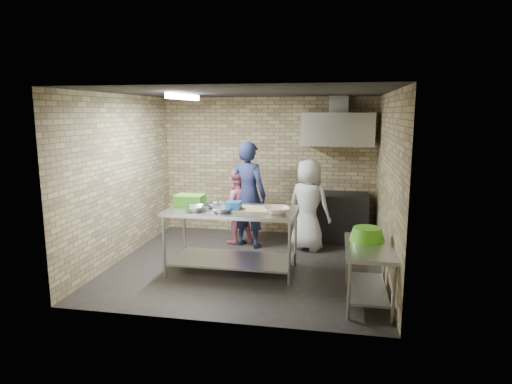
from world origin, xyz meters
TOP-DOWN VIEW (x-y plane):
  - floor at (0.00, 0.00)m, footprint 4.20×4.20m
  - ceiling at (0.00, 0.00)m, footprint 4.20×4.20m
  - back_wall at (0.00, 2.00)m, footprint 4.20×0.06m
  - front_wall at (0.00, -2.00)m, footprint 4.20×0.06m
  - left_wall at (-2.10, 0.00)m, footprint 0.06×4.00m
  - right_wall at (2.10, 0.00)m, footprint 0.06×4.00m
  - prep_table at (-0.17, -0.32)m, footprint 1.94×0.97m
  - side_counter at (1.80, -1.10)m, footprint 0.60×1.20m
  - stove at (1.35, 1.65)m, footprint 1.20×0.70m
  - range_hood at (1.35, 1.70)m, footprint 1.30×0.60m
  - hood_duct at (1.35, 1.85)m, footprint 0.35×0.30m
  - wall_shelf at (1.65, 1.89)m, footprint 0.80×0.20m
  - fluorescent_fixture at (-1.00, 0.00)m, footprint 0.10×1.25m
  - green_crate at (-0.87, -0.20)m, footprint 0.43×0.32m
  - blue_tub at (-0.12, -0.42)m, footprint 0.22×0.22m
  - cutting_board at (0.18, -0.34)m, footprint 0.59×0.45m
  - mixing_bowl_a at (-0.67, -0.52)m, footprint 0.38×0.38m
  - mixing_bowl_b at (-0.47, -0.27)m, footprint 0.29×0.29m
  - mixing_bowl_c at (-0.27, -0.54)m, footprint 0.35×0.35m
  - ceramic_bowl at (0.53, -0.47)m, footprint 0.47×0.47m
  - green_basin at (1.78, -0.85)m, footprint 0.46×0.46m
  - bottle_red at (1.40, 1.89)m, footprint 0.07×0.07m
  - bottle_green at (1.80, 1.89)m, footprint 0.06×0.06m
  - man_navy at (-0.19, 0.99)m, footprint 0.81×0.68m
  - woman_pink at (-0.45, 1.15)m, footprint 0.84×0.76m
  - woman_white at (0.89, 1.02)m, footprint 0.93×0.78m

SIDE VIEW (x-z plane):
  - floor at x=0.00m, z-range 0.00..0.00m
  - side_counter at x=1.80m, z-range 0.00..0.75m
  - stove at x=1.35m, z-range 0.00..0.90m
  - prep_table at x=-0.17m, z-range 0.00..0.97m
  - woman_pink at x=-0.45m, z-range 0.00..1.39m
  - woman_white at x=0.89m, z-range 0.00..1.61m
  - green_basin at x=1.78m, z-range 0.75..0.92m
  - man_navy at x=-0.19m, z-range 0.00..1.91m
  - cutting_board at x=0.18m, z-range 0.97..1.00m
  - mixing_bowl_c at x=-0.27m, z-range 0.97..1.04m
  - mixing_bowl_b at x=-0.47m, z-range 0.97..1.04m
  - mixing_bowl_a at x=-0.67m, z-range 0.97..1.05m
  - ceramic_bowl at x=0.53m, z-range 0.97..1.06m
  - blue_tub at x=-0.12m, z-range 0.97..1.11m
  - green_crate at x=-0.87m, z-range 0.97..1.14m
  - back_wall at x=0.00m, z-range 0.00..2.70m
  - front_wall at x=0.00m, z-range 0.00..2.70m
  - left_wall at x=-2.10m, z-range 0.00..2.70m
  - right_wall at x=2.10m, z-range 0.00..2.70m
  - wall_shelf at x=1.65m, z-range 1.90..1.94m
  - bottle_green at x=1.80m, z-range 1.94..2.09m
  - bottle_red at x=1.40m, z-range 1.94..2.12m
  - range_hood at x=1.35m, z-range 1.80..2.40m
  - hood_duct at x=1.35m, z-range 2.40..2.70m
  - fluorescent_fixture at x=-1.00m, z-range 2.60..2.68m
  - ceiling at x=0.00m, z-range 2.70..2.70m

